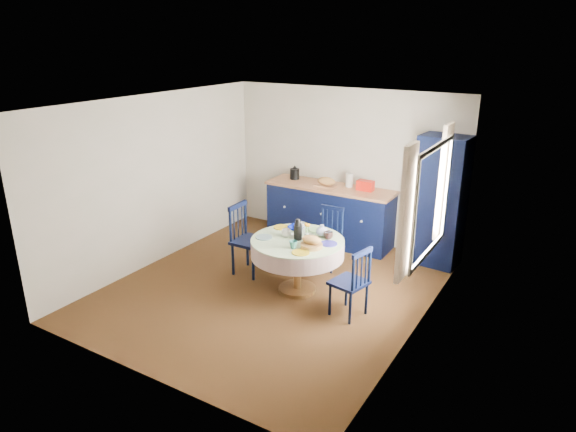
% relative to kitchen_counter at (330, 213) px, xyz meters
% --- Properties ---
extents(floor, '(4.50, 4.50, 0.00)m').
position_rel_kitchen_counter_xyz_m(floor, '(0.10, -1.96, -0.49)').
color(floor, black).
rests_on(floor, ground).
extents(ceiling, '(4.50, 4.50, 0.00)m').
position_rel_kitchen_counter_xyz_m(ceiling, '(0.10, -1.96, 2.01)').
color(ceiling, white).
rests_on(ceiling, wall_back).
extents(wall_back, '(4.00, 0.02, 2.50)m').
position_rel_kitchen_counter_xyz_m(wall_back, '(0.10, 0.29, 0.76)').
color(wall_back, beige).
rests_on(wall_back, floor).
extents(wall_left, '(0.02, 4.50, 2.50)m').
position_rel_kitchen_counter_xyz_m(wall_left, '(-1.90, -1.96, 0.76)').
color(wall_left, beige).
rests_on(wall_left, floor).
extents(wall_right, '(0.02, 4.50, 2.50)m').
position_rel_kitchen_counter_xyz_m(wall_right, '(2.10, -1.96, 0.76)').
color(wall_right, beige).
rests_on(wall_right, floor).
extents(window, '(0.10, 1.74, 1.45)m').
position_rel_kitchen_counter_xyz_m(window, '(2.05, -1.66, 1.03)').
color(window, white).
rests_on(window, wall_right).
extents(kitchen_counter, '(2.15, 0.68, 1.20)m').
position_rel_kitchen_counter_xyz_m(kitchen_counter, '(0.00, 0.00, 0.00)').
color(kitchen_counter, black).
rests_on(kitchen_counter, floor).
extents(pantry_cabinet, '(0.72, 0.54, 1.95)m').
position_rel_kitchen_counter_xyz_m(pantry_cabinet, '(1.76, 0.04, 0.48)').
color(pantry_cabinet, black).
rests_on(pantry_cabinet, floor).
extents(dining_table, '(1.23, 1.23, 1.02)m').
position_rel_kitchen_counter_xyz_m(dining_table, '(0.44, -1.82, 0.13)').
color(dining_table, '#533A17').
rests_on(dining_table, floor).
extents(chair_left, '(0.44, 0.46, 1.02)m').
position_rel_kitchen_counter_xyz_m(chair_left, '(-0.48, -1.69, 0.03)').
color(chair_left, black).
rests_on(chair_left, floor).
extents(chair_far, '(0.41, 0.39, 0.90)m').
position_rel_kitchen_counter_xyz_m(chair_far, '(0.42, -0.91, -0.03)').
color(chair_far, black).
rests_on(chair_far, floor).
extents(chair_right, '(0.47, 0.48, 0.91)m').
position_rel_kitchen_counter_xyz_m(chair_right, '(1.32, -2.05, -0.03)').
color(chair_right, black).
rests_on(chair_right, floor).
extents(mug_a, '(0.13, 0.13, 0.10)m').
position_rel_kitchen_counter_xyz_m(mug_a, '(0.25, -1.81, 0.30)').
color(mug_a, silver).
rests_on(mug_a, dining_table).
extents(mug_b, '(0.11, 0.11, 0.10)m').
position_rel_kitchen_counter_xyz_m(mug_b, '(0.53, -2.10, 0.30)').
color(mug_b, '#30756E').
rests_on(mug_b, dining_table).
extents(mug_c, '(0.13, 0.13, 0.10)m').
position_rel_kitchen_counter_xyz_m(mug_c, '(0.76, -1.59, 0.30)').
color(mug_c, black).
rests_on(mug_c, dining_table).
extents(mug_d, '(0.11, 0.11, 0.10)m').
position_rel_kitchen_counter_xyz_m(mug_d, '(0.30, -1.48, 0.30)').
color(mug_d, silver).
rests_on(mug_d, dining_table).
extents(cobalt_bowl, '(0.22, 0.22, 0.05)m').
position_rel_kitchen_counter_xyz_m(cobalt_bowl, '(0.24, -1.52, 0.28)').
color(cobalt_bowl, '#030F7E').
rests_on(cobalt_bowl, dining_table).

